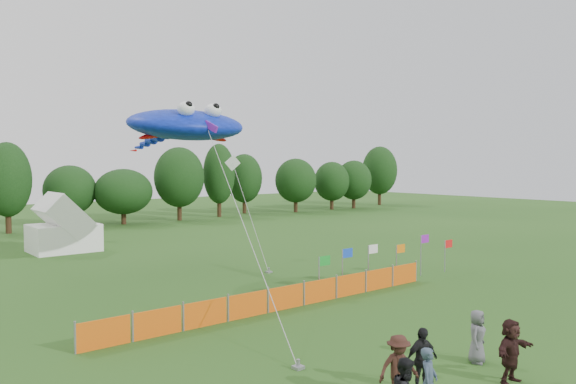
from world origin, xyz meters
TOP-DOWN VIEW (x-y plane):
  - ground at (0.00, 0.00)m, footprint 160.00×160.00m
  - treeline at (1.61, 44.93)m, footprint 104.57×8.78m
  - tent_right at (-0.48, 30.48)m, footprint 4.49×3.60m
  - barrier_fence at (1.73, 8.25)m, footprint 17.90×0.06m
  - flag_row at (9.15, 8.95)m, footprint 10.73×0.66m
  - spectator_a at (-2.03, -1.93)m, footprint 0.75×0.63m
  - spectator_c at (-1.86, -0.85)m, footprint 1.30×1.04m
  - spectator_d at (-0.85, -0.84)m, footprint 1.11×0.65m
  - spectator_e at (2.29, -0.59)m, footprint 0.95×0.77m
  - spectator_f at (1.58, -2.11)m, footprint 1.72×0.57m
  - stingray_kite at (2.43, 18.36)m, footprint 8.54×24.43m
  - small_kite_white at (7.57, 19.87)m, footprint 2.96×7.30m

SIDE VIEW (x-z plane):
  - ground at x=0.00m, z-range 0.00..0.00m
  - barrier_fence at x=1.73m, z-range 0.00..1.00m
  - spectator_e at x=2.29m, z-range 0.00..1.68m
  - spectator_a at x=-2.03m, z-range 0.00..1.74m
  - spectator_c at x=-1.86m, z-range 0.00..1.77m
  - spectator_d at x=-0.85m, z-range 0.00..1.77m
  - spectator_f at x=1.58m, z-range 0.00..1.85m
  - flag_row at x=9.15m, z-range 0.24..2.51m
  - tent_right at x=-0.48m, z-range 0.01..3.19m
  - treeline at x=1.61m, z-range 0.00..8.36m
  - small_kite_white at x=7.57m, z-range 0.96..7.81m
  - stingray_kite at x=2.43m, z-range 3.58..13.22m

